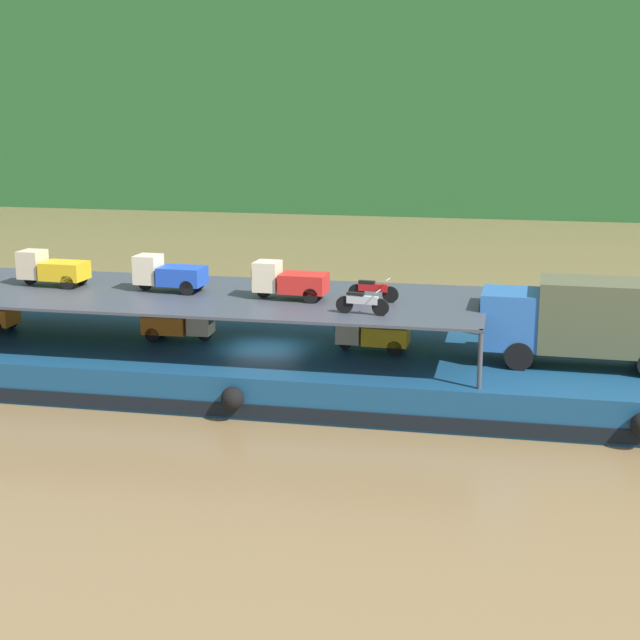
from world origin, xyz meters
The scene contains 12 objects.
ground_plane centered at (0.00, 0.00, 0.00)m, with size 400.00×400.00×0.00m, color brown.
hillside_far_bank centered at (0.00, 68.85, 17.43)m, with size 127.92×35.04×30.94m.
cargo_barge centered at (0.00, -0.03, 0.75)m, with size 33.43×8.71×1.50m.
covered_lorry centered at (11.73, -0.11, 3.19)m, with size 7.90×2.45×3.10m.
cargo_rack centered at (-3.80, 0.00, 3.44)m, with size 24.23×7.27×2.00m.
mini_truck_lower_aft centered at (-3.57, 0.57, 2.19)m, with size 2.77×1.26×1.38m.
mini_truck_lower_mid centered at (4.03, 0.49, 2.19)m, with size 2.76×1.23×1.38m.
mini_truck_upper_mid centered at (-8.77, 0.35, 4.19)m, with size 2.79×1.29×1.38m.
mini_truck_upper_fore centered at (-3.84, 0.23, 4.19)m, with size 2.79×1.29×1.38m.
mini_truck_upper_bow centered at (1.03, -0.21, 4.19)m, with size 2.78×1.27×1.38m.
motorcycle_upper_port centered at (4.09, -2.18, 3.93)m, with size 1.90×0.55×0.87m.
motorcycle_upper_centre centered at (4.14, 0.00, 3.93)m, with size 1.90×0.55×0.87m.
Camera 1 is at (9.18, -34.06, 10.96)m, focal length 53.76 mm.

